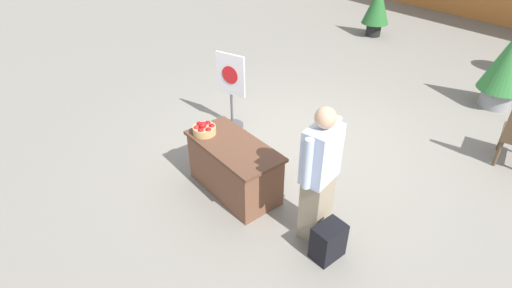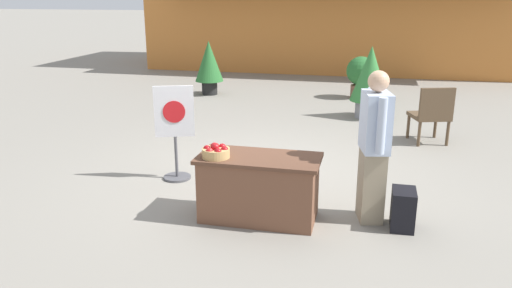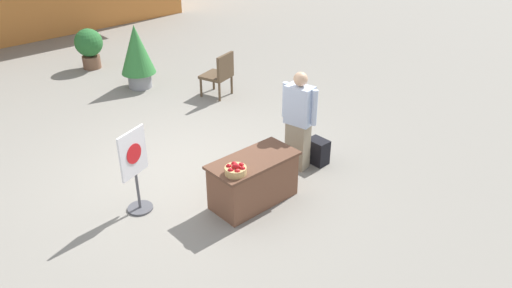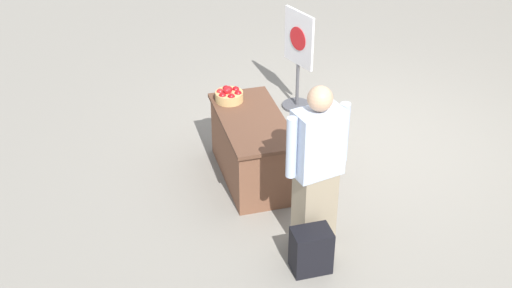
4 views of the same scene
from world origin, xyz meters
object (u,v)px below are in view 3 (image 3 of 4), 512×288
apple_basket (236,169)px  patio_chair (220,73)px  potted_plant_near_left (137,53)px  backpack (318,151)px  display_table (253,180)px  person_visitor (299,121)px  potted_plant_far_left (89,46)px  poster_board (135,170)px

apple_basket → patio_chair: size_ratio=0.31×
potted_plant_near_left → patio_chair: bearing=-57.6°
backpack → potted_plant_near_left: 4.91m
patio_chair → apple_basket: bearing=126.7°
potted_plant_near_left → display_table: bearing=-102.0°
display_table → person_visitor: person_visitor is taller
apple_basket → potted_plant_near_left: size_ratio=0.21×
person_visitor → patio_chair: person_visitor is taller
display_table → potted_plant_near_left: (1.06, 4.97, 0.42)m
potted_plant_far_left → potted_plant_near_left: (0.23, -1.88, 0.22)m
backpack → potted_plant_near_left: size_ratio=0.30×
apple_basket → patio_chair: (2.51, 3.51, -0.25)m
backpack → patio_chair: (0.56, 3.26, 0.31)m
person_visitor → potted_plant_far_left: 6.62m
apple_basket → backpack: (1.94, 0.25, -0.57)m
person_visitor → potted_plant_near_left: bearing=-100.9°
poster_board → potted_plant_far_left: size_ratio=1.28×
display_table → apple_basket: bearing=-162.6°
person_visitor → poster_board: 2.60m
person_visitor → apple_basket: bearing=1.4°
poster_board → backpack: bearing=54.0°
patio_chair → poster_board: bearing=107.9°
backpack → potted_plant_far_left: size_ratio=0.43×
backpack → poster_board: poster_board is taller
display_table → potted_plant_near_left: 5.10m
backpack → potted_plant_far_left: (-0.69, 6.74, 0.35)m
person_visitor → patio_chair: (0.90, 3.12, -0.30)m
potted_plant_far_left → potted_plant_near_left: potted_plant_near_left is taller
person_visitor → potted_plant_near_left: 4.72m
apple_basket → poster_board: poster_board is taller
backpack → potted_plant_far_left: potted_plant_far_left is taller
poster_board → patio_chair: size_ratio=1.31×
apple_basket → poster_board: 1.40m
apple_basket → potted_plant_near_left: bearing=73.7°
backpack → poster_board: size_ratio=0.34×
apple_basket → patio_chair: bearing=54.5°
display_table → person_visitor: (1.17, 0.26, 0.47)m
apple_basket → poster_board: (-0.90, 1.07, -0.13)m
display_table → potted_plant_near_left: bearing=78.0°
display_table → poster_board: 1.65m
person_visitor → poster_board: person_visitor is taller
person_visitor → poster_board: bearing=-27.3°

